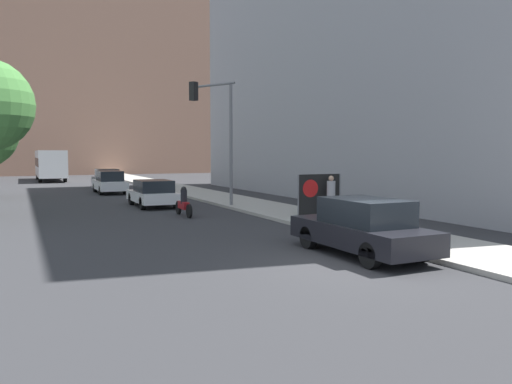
{
  "coord_description": "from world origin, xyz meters",
  "views": [
    {
      "loc": [
        -7.68,
        -10.11,
        2.72
      ],
      "look_at": [
        -0.05,
        5.94,
        1.35
      ],
      "focal_mm": 35.0,
      "sensor_mm": 36.0,
      "label": 1
    }
  ],
  "objects_px": {
    "jogger_on_sidewalk": "(331,196)",
    "car_on_road_nearest": "(153,193)",
    "parked_car_curbside": "(362,227)",
    "city_bus_on_road": "(50,163)",
    "car_on_road_distant": "(107,179)",
    "protest_banner": "(319,194)",
    "car_on_road_midblock": "(110,182)",
    "seated_protester": "(362,212)",
    "motorcycle_on_road": "(184,204)",
    "traffic_light_pole": "(218,122)"
  },
  "relations": [
    {
      "from": "traffic_light_pole",
      "to": "motorcycle_on_road",
      "type": "xyz_separation_m",
      "value": [
        -2.38,
        -1.92,
        -3.69
      ]
    },
    {
      "from": "protest_banner",
      "to": "car_on_road_midblock",
      "type": "bearing_deg",
      "value": 107.37
    },
    {
      "from": "seated_protester",
      "to": "parked_car_curbside",
      "type": "relative_size",
      "value": 0.27
    },
    {
      "from": "car_on_road_distant",
      "to": "seated_protester",
      "type": "bearing_deg",
      "value": -81.84
    },
    {
      "from": "city_bus_on_road",
      "to": "parked_car_curbside",
      "type": "bearing_deg",
      "value": -82.98
    },
    {
      "from": "car_on_road_nearest",
      "to": "city_bus_on_road",
      "type": "distance_m",
      "value": 29.2
    },
    {
      "from": "city_bus_on_road",
      "to": "motorcycle_on_road",
      "type": "bearing_deg",
      "value": -83.9
    },
    {
      "from": "protest_banner",
      "to": "traffic_light_pole",
      "type": "relative_size",
      "value": 0.34
    },
    {
      "from": "parked_car_curbside",
      "to": "city_bus_on_road",
      "type": "relative_size",
      "value": 0.43
    },
    {
      "from": "car_on_road_distant",
      "to": "city_bus_on_road",
      "type": "xyz_separation_m",
      "value": [
        -3.4,
        13.65,
        1.0
      ]
    },
    {
      "from": "car_on_road_midblock",
      "to": "car_on_road_distant",
      "type": "height_order",
      "value": "car_on_road_midblock"
    },
    {
      "from": "seated_protester",
      "to": "motorcycle_on_road",
      "type": "height_order",
      "value": "seated_protester"
    },
    {
      "from": "jogger_on_sidewalk",
      "to": "car_on_road_nearest",
      "type": "distance_m",
      "value": 9.92
    },
    {
      "from": "protest_banner",
      "to": "car_on_road_distant",
      "type": "xyz_separation_m",
      "value": [
        -4.89,
        23.31,
        -0.31
      ]
    },
    {
      "from": "traffic_light_pole",
      "to": "car_on_road_midblock",
      "type": "distance_m",
      "value": 13.27
    },
    {
      "from": "parked_car_curbside",
      "to": "seated_protester",
      "type": "bearing_deg",
      "value": 52.72
    },
    {
      "from": "car_on_road_nearest",
      "to": "car_on_road_distant",
      "type": "height_order",
      "value": "car_on_road_distant"
    },
    {
      "from": "parked_car_curbside",
      "to": "city_bus_on_road",
      "type": "xyz_separation_m",
      "value": [
        -5.38,
        43.63,
        0.99
      ]
    },
    {
      "from": "traffic_light_pole",
      "to": "protest_banner",
      "type": "bearing_deg",
      "value": -66.58
    },
    {
      "from": "jogger_on_sidewalk",
      "to": "traffic_light_pole",
      "type": "height_order",
      "value": "traffic_light_pole"
    },
    {
      "from": "jogger_on_sidewalk",
      "to": "motorcycle_on_road",
      "type": "height_order",
      "value": "jogger_on_sidewalk"
    },
    {
      "from": "seated_protester",
      "to": "traffic_light_pole",
      "type": "distance_m",
      "value": 10.21
    },
    {
      "from": "motorcycle_on_road",
      "to": "seated_protester",
      "type": "bearing_deg",
      "value": -63.7
    },
    {
      "from": "seated_protester",
      "to": "traffic_light_pole",
      "type": "relative_size",
      "value": 0.2
    },
    {
      "from": "city_bus_on_road",
      "to": "seated_protester",
      "type": "bearing_deg",
      "value": -79.88
    },
    {
      "from": "protest_banner",
      "to": "traffic_light_pole",
      "type": "distance_m",
      "value": 6.69
    },
    {
      "from": "seated_protester",
      "to": "car_on_road_distant",
      "type": "xyz_separation_m",
      "value": [
        -3.93,
        27.41,
        -0.04
      ]
    },
    {
      "from": "car_on_road_distant",
      "to": "city_bus_on_road",
      "type": "distance_m",
      "value": 14.1
    },
    {
      "from": "parked_car_curbside",
      "to": "traffic_light_pole",
      "type": "bearing_deg",
      "value": 87.26
    },
    {
      "from": "seated_protester",
      "to": "car_on_road_midblock",
      "type": "relative_size",
      "value": 0.26
    },
    {
      "from": "seated_protester",
      "to": "car_on_road_distant",
      "type": "height_order",
      "value": "car_on_road_distant"
    },
    {
      "from": "parked_car_curbside",
      "to": "car_on_road_nearest",
      "type": "relative_size",
      "value": 1.06
    },
    {
      "from": "parked_car_curbside",
      "to": "jogger_on_sidewalk",
      "type": "bearing_deg",
      "value": 62.79
    },
    {
      "from": "protest_banner",
      "to": "motorcycle_on_road",
      "type": "height_order",
      "value": "protest_banner"
    },
    {
      "from": "traffic_light_pole",
      "to": "parked_car_curbside",
      "type": "distance_m",
      "value": 12.58
    },
    {
      "from": "jogger_on_sidewalk",
      "to": "car_on_road_midblock",
      "type": "height_order",
      "value": "jogger_on_sidewalk"
    },
    {
      "from": "seated_protester",
      "to": "car_on_road_nearest",
      "type": "bearing_deg",
      "value": 128.77
    },
    {
      "from": "protest_banner",
      "to": "car_on_road_midblock",
      "type": "xyz_separation_m",
      "value": [
        -5.57,
        17.79,
        -0.3
      ]
    },
    {
      "from": "jogger_on_sidewalk",
      "to": "car_on_road_midblock",
      "type": "distance_m",
      "value": 19.16
    },
    {
      "from": "seated_protester",
      "to": "city_bus_on_road",
      "type": "xyz_separation_m",
      "value": [
        -7.33,
        41.06,
        0.96
      ]
    },
    {
      "from": "seated_protester",
      "to": "city_bus_on_road",
      "type": "height_order",
      "value": "city_bus_on_road"
    },
    {
      "from": "parked_car_curbside",
      "to": "motorcycle_on_road",
      "type": "relative_size",
      "value": 2.08
    },
    {
      "from": "traffic_light_pole",
      "to": "car_on_road_distant",
      "type": "bearing_deg",
      "value": 98.12
    },
    {
      "from": "car_on_road_distant",
      "to": "motorcycle_on_road",
      "type": "distance_m",
      "value": 19.82
    },
    {
      "from": "car_on_road_distant",
      "to": "motorcycle_on_road",
      "type": "relative_size",
      "value": 1.91
    },
    {
      "from": "car_on_road_distant",
      "to": "parked_car_curbside",
      "type": "bearing_deg",
      "value": -86.23
    },
    {
      "from": "car_on_road_midblock",
      "to": "city_bus_on_road",
      "type": "relative_size",
      "value": 0.44
    },
    {
      "from": "protest_banner",
      "to": "car_on_road_midblock",
      "type": "relative_size",
      "value": 0.45
    },
    {
      "from": "city_bus_on_road",
      "to": "car_on_road_midblock",
      "type": "bearing_deg",
      "value": -81.9
    },
    {
      "from": "seated_protester",
      "to": "motorcycle_on_road",
      "type": "xyz_separation_m",
      "value": [
        -3.75,
        7.59,
        -0.24
      ]
    }
  ]
}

